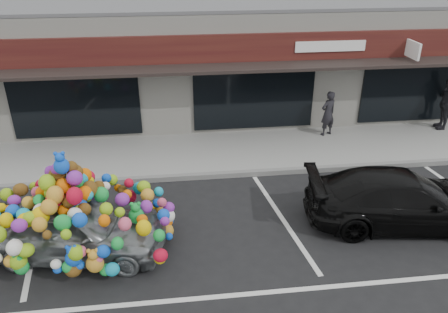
{
  "coord_description": "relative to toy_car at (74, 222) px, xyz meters",
  "views": [
    {
      "loc": [
        0.23,
        -8.74,
        6.34
      ],
      "look_at": [
        1.46,
        1.4,
        1.24
      ],
      "focal_mm": 35.0,
      "sensor_mm": 36.0,
      "label": 1
    }
  ],
  "objects": [
    {
      "name": "ground",
      "position": [
        2.06,
        0.56,
        -0.84
      ],
      "size": [
        90.0,
        90.0,
        0.0
      ],
      "primitive_type": "plane",
      "color": "black",
      "rests_on": "ground"
    },
    {
      "name": "shop_building",
      "position": [
        2.06,
        9.0,
        1.33
      ],
      "size": [
        24.0,
        7.2,
        4.31
      ],
      "color": "white",
      "rests_on": "ground"
    },
    {
      "name": "sidewalk",
      "position": [
        2.06,
        4.56,
        -0.76
      ],
      "size": [
        26.0,
        3.0,
        0.15
      ],
      "primitive_type": "cube",
      "color": "gray",
      "rests_on": "ground"
    },
    {
      "name": "kerb",
      "position": [
        2.06,
        3.06,
        -0.76
      ],
      "size": [
        26.0,
        0.18,
        0.16
      ],
      "primitive_type": "cube",
      "color": "slate",
      "rests_on": "ground"
    },
    {
      "name": "parking_stripe_left",
      "position": [
        -1.14,
        0.76,
        -0.83
      ],
      "size": [
        0.73,
        4.37,
        0.01
      ],
      "primitive_type": "cube",
      "rotation": [
        0.0,
        0.0,
        0.14
      ],
      "color": "silver",
      "rests_on": "ground"
    },
    {
      "name": "parking_stripe_mid",
      "position": [
        4.86,
        0.76,
        -0.83
      ],
      "size": [
        0.73,
        4.37,
        0.01
      ],
      "primitive_type": "cube",
      "rotation": [
        0.0,
        0.0,
        0.14
      ],
      "color": "silver",
      "rests_on": "ground"
    },
    {
      "name": "lane_line",
      "position": [
        4.06,
        -1.74,
        -0.83
      ],
      "size": [
        14.0,
        0.12,
        0.01
      ],
      "primitive_type": "cube",
      "color": "silver",
      "rests_on": "ground"
    },
    {
      "name": "toy_car",
      "position": [
        0.0,
        0.0,
        0.0
      ],
      "size": [
        2.89,
        4.49,
        2.47
      ],
      "rotation": [
        0.0,
        0.0,
        1.4
      ],
      "color": "silver",
      "rests_on": "ground"
    },
    {
      "name": "black_sedan",
      "position": [
        7.67,
        0.27,
        -0.17
      ],
      "size": [
        2.41,
        4.8,
        1.34
      ],
      "primitive_type": "imported",
      "rotation": [
        0.0,
        0.0,
        1.45
      ],
      "color": "black",
      "rests_on": "ground"
    },
    {
      "name": "pedestrian_a",
      "position": [
        7.57,
        5.42,
        0.11
      ],
      "size": [
        0.68,
        0.57,
        1.59
      ],
      "primitive_type": "imported",
      "rotation": [
        0.0,
        0.0,
        3.53
      ],
      "color": "black",
      "rests_on": "sidewalk"
    },
    {
      "name": "pedestrian_c",
      "position": [
        11.91,
        5.49,
        0.25
      ],
      "size": [
        1.16,
        0.64,
        1.87
      ],
      "primitive_type": "imported",
      "rotation": [
        0.0,
        0.0,
        4.54
      ],
      "color": "black",
      "rests_on": "sidewalk"
    }
  ]
}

